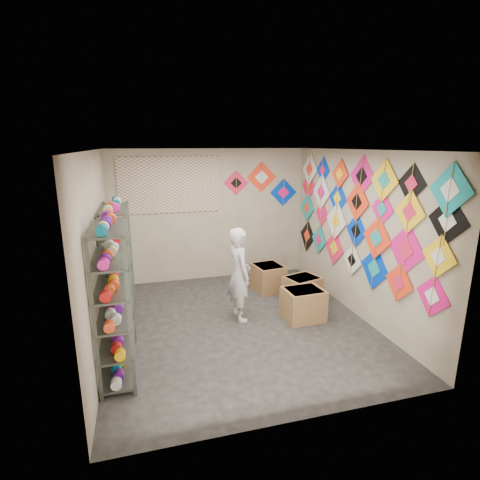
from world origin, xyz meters
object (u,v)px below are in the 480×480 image
object	(u,v)px
shelf_rack_front	(114,301)
carton_a	(303,304)
carton_c	(268,278)
shelf_rack_back	(119,268)
shopkeeper	(239,274)
carton_b	(302,290)

from	to	relation	value
shelf_rack_front	carton_a	size ratio (longest dim) A/B	3.08
carton_c	shelf_rack_back	bearing A→B (deg)	-171.98
shelf_rack_back	carton_a	xyz separation A→B (m)	(2.83, -0.56, -0.69)
shelf_rack_front	shopkeeper	world-z (taller)	shelf_rack_front
shelf_rack_back	carton_a	world-z (taller)	shelf_rack_back
shelf_rack_front	carton_c	xyz separation A→B (m)	(2.70, 2.07, -0.69)
carton_a	carton_c	distance (m)	1.34
shopkeeper	carton_b	xyz separation A→B (m)	(1.26, 0.31, -0.52)
carton_a	shopkeeper	bearing A→B (deg)	159.76
shopkeeper	carton_c	distance (m)	1.43
shelf_rack_back	shopkeeper	bearing A→B (deg)	-7.85
carton_a	carton_b	bearing A→B (deg)	63.57
carton_a	carton_b	xyz separation A→B (m)	(0.26, 0.61, -0.02)
shopkeeper	carton_b	size ratio (longest dim) A/B	2.59
shopkeeper	carton_c	xyz separation A→B (m)	(0.86, 1.03, -0.51)
carton_a	carton_c	bearing A→B (deg)	92.53
shelf_rack_back	carton_a	distance (m)	2.97
shelf_rack_back	carton_c	distance (m)	2.89
shelf_rack_front	shelf_rack_back	size ratio (longest dim) A/B	1.00
shelf_rack_front	shelf_rack_back	world-z (taller)	same
carton_a	carton_b	world-z (taller)	carton_a
carton_b	carton_c	world-z (taller)	carton_c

